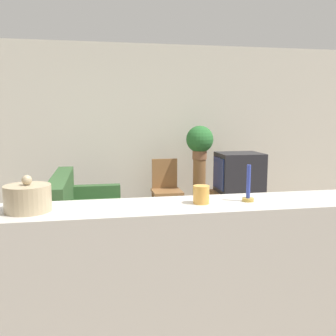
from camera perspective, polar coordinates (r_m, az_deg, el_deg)
The scene contains 12 objects.
ground_plane at distance 3.17m, azimuth -1.30°, elevation -21.74°, with size 14.00×14.00×0.00m, color #756656.
wall_back at distance 6.16m, azimuth -6.57°, elevation 5.98°, with size 9.00×0.06×2.70m.
couch at distance 4.71m, azimuth -12.53°, elevation -7.88°, with size 0.84×1.66×0.86m.
tv_stand at distance 5.61m, azimuth 10.67°, elevation -5.91°, with size 0.74×0.59×0.46m.
television at distance 5.51m, azimuth 10.75°, elevation -0.71°, with size 0.63×0.54×0.58m.
wooden_chair at distance 5.75m, azimuth -0.31°, elevation -2.76°, with size 0.44×0.44×0.90m.
plant_stand at distance 5.90m, azimuth 4.77°, elevation -2.93°, with size 0.20×0.20×0.89m.
potted_plant at distance 5.81m, azimuth 4.86°, elevation 4.19°, with size 0.42×0.42×0.52m.
foreground_counter at distance 2.37m, azimuth 1.29°, elevation -18.16°, with size 2.48×0.44×1.06m.
decorative_bowl at distance 2.15m, azimuth -20.59°, elevation -4.28°, with size 0.25×0.25×0.20m.
candle_jar at distance 2.21m, azimuth 5.08°, elevation -4.04°, with size 0.10×0.10×0.11m.
candlestick at distance 2.30m, azimuth 12.13°, elevation -3.27°, with size 0.07×0.07×0.22m.
Camera 1 is at (-0.44, -2.71, 1.58)m, focal length 40.00 mm.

